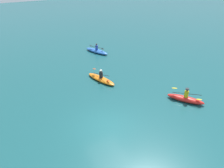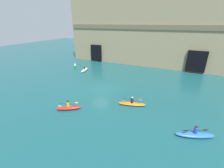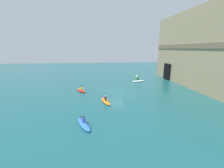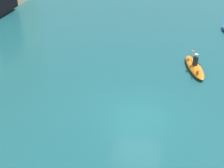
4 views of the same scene
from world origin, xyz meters
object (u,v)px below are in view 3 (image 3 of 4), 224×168
object	(u,v)px
kayak_red	(81,90)
kayak_blue	(84,124)
marker_buoy	(136,77)
kayak_white	(138,81)
kayak_orange	(106,101)

from	to	relation	value
kayak_red	kayak_blue	xyz separation A→B (m)	(13.06, 1.32, -0.04)
kayak_red	marker_buoy	size ratio (longest dim) A/B	2.09
kayak_red	kayak_white	xyz separation A→B (m)	(-7.10, 13.26, -0.04)
kayak_red	kayak_blue	world-z (taller)	kayak_red
marker_buoy	kayak_white	bearing A→B (deg)	-6.24
kayak_orange	kayak_white	xyz separation A→B (m)	(-13.40, 9.11, 0.02)
kayak_blue	kayak_orange	bearing A→B (deg)	-43.89
kayak_blue	kayak_white	size ratio (longest dim) A/B	1.01
kayak_blue	kayak_white	bearing A→B (deg)	-51.78
kayak_blue	kayak_orange	xyz separation A→B (m)	(-6.76, 2.83, -0.02)
kayak_red	kayak_blue	bearing A→B (deg)	-27.09
kayak_blue	kayak_orange	world-z (taller)	kayak_blue
kayak_blue	marker_buoy	bearing A→B (deg)	-49.37
marker_buoy	kayak_orange	bearing A→B (deg)	-30.40
kayak_white	marker_buoy	distance (m)	2.65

